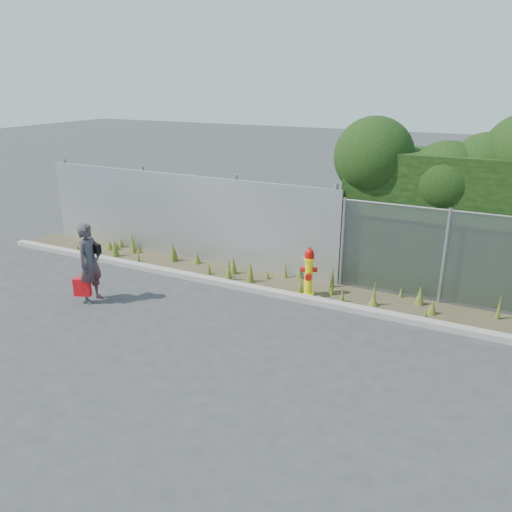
% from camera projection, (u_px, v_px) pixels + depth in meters
% --- Properties ---
extents(ground, '(80.00, 80.00, 0.00)m').
position_uv_depth(ground, '(237.00, 331.00, 9.33)').
color(ground, '#333335').
rests_on(ground, ground).
extents(curb, '(16.00, 0.22, 0.12)m').
position_uv_depth(curb, '(277.00, 293.00, 10.83)').
color(curb, gray).
rests_on(curb, ground).
extents(weed_strip, '(16.00, 1.33, 0.55)m').
position_uv_depth(weed_strip, '(279.00, 278.00, 11.43)').
color(weed_strip, '#3F3624').
rests_on(weed_strip, ground).
extents(corrugated_fence, '(8.50, 0.21, 2.30)m').
position_uv_depth(corrugated_fence, '(182.00, 217.00, 12.86)').
color(corrugated_fence, '#A7A9AE').
rests_on(corrugated_fence, ground).
extents(chainlink_fence, '(6.50, 0.07, 2.05)m').
position_uv_depth(chainlink_fence, '(501.00, 265.00, 9.73)').
color(chainlink_fence, gray).
rests_on(chainlink_fence, ground).
extents(fire_hydrant, '(0.37, 0.33, 1.11)m').
position_uv_depth(fire_hydrant, '(309.00, 273.00, 10.69)').
color(fire_hydrant, '#FFEE0D').
rests_on(fire_hydrant, ground).
extents(woman, '(0.44, 0.64, 1.70)m').
position_uv_depth(woman, '(90.00, 263.00, 10.35)').
color(woman, '#0D5357').
rests_on(woman, ground).
extents(red_tote_bag, '(0.34, 0.13, 0.45)m').
position_uv_depth(red_tote_bag, '(82.00, 287.00, 10.37)').
color(red_tote_bag, red).
extents(black_shoulder_bag, '(0.26, 0.11, 0.19)m').
position_uv_depth(black_shoulder_bag, '(96.00, 248.00, 10.34)').
color(black_shoulder_bag, black).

